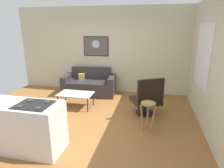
{
  "coord_description": "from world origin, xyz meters",
  "views": [
    {
      "loc": [
        1.48,
        -3.89,
        2.16
      ],
      "look_at": [
        0.44,
        0.9,
        0.7
      ],
      "focal_mm": 30.96,
      "sensor_mm": 36.0,
      "label": 1
    }
  ],
  "objects_px": {
    "armchair": "(147,99)",
    "bar_stool": "(148,109)",
    "coffee_table": "(76,95)",
    "couch": "(90,85)",
    "wall_painting": "(96,46)"
  },
  "relations": [
    {
      "from": "armchair",
      "to": "bar_stool",
      "type": "distance_m",
      "value": 0.76
    },
    {
      "from": "coffee_table",
      "to": "bar_stool",
      "type": "height_order",
      "value": "bar_stool"
    },
    {
      "from": "coffee_table",
      "to": "wall_painting",
      "type": "distance_m",
      "value": 1.98
    },
    {
      "from": "couch",
      "to": "wall_painting",
      "type": "xyz_separation_m",
      "value": [
        0.12,
        0.45,
        1.24
      ]
    },
    {
      "from": "couch",
      "to": "armchair",
      "type": "relative_size",
      "value": 1.76
    },
    {
      "from": "couch",
      "to": "armchair",
      "type": "distance_m",
      "value": 2.31
    },
    {
      "from": "coffee_table",
      "to": "armchair",
      "type": "relative_size",
      "value": 0.95
    },
    {
      "from": "couch",
      "to": "wall_painting",
      "type": "distance_m",
      "value": 1.32
    },
    {
      "from": "armchair",
      "to": "bar_stool",
      "type": "xyz_separation_m",
      "value": [
        0.04,
        -0.76,
        0.04
      ]
    },
    {
      "from": "couch",
      "to": "coffee_table",
      "type": "distance_m",
      "value": 1.15
    },
    {
      "from": "coffee_table",
      "to": "armchair",
      "type": "distance_m",
      "value": 1.95
    },
    {
      "from": "couch",
      "to": "coffee_table",
      "type": "bearing_deg",
      "value": -90.66
    },
    {
      "from": "armchair",
      "to": "wall_painting",
      "type": "height_order",
      "value": "wall_painting"
    },
    {
      "from": "couch",
      "to": "coffee_table",
      "type": "height_order",
      "value": "couch"
    },
    {
      "from": "wall_painting",
      "to": "bar_stool",
      "type": "bearing_deg",
      "value": -53.01
    }
  ]
}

